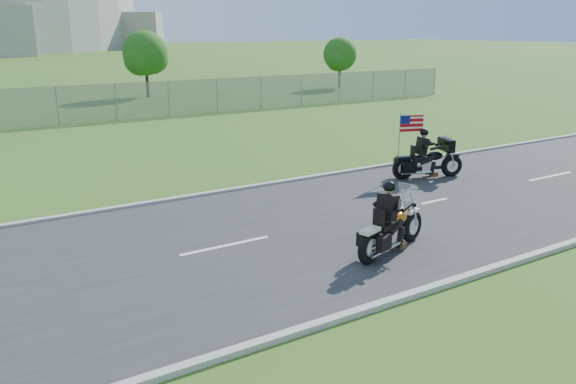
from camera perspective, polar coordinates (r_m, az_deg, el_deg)
ground at (r=13.80m, az=1.18°, el=-4.04°), size 420.00×420.00×0.00m
road at (r=13.79m, az=1.18°, el=-3.96°), size 120.00×8.00×0.04m
curb_north at (r=17.16m, az=-6.15°, el=0.12°), size 120.00×0.18×0.12m
curb_south at (r=10.87m, az=12.97°, el=-9.98°), size 120.00×0.18×0.12m
tree_fence_near at (r=42.99m, az=-14.25°, el=13.30°), size 3.52×3.28×4.75m
tree_fence_far at (r=48.61m, az=5.32°, el=13.59°), size 3.08×2.87×4.20m
motorcycle_lead at (r=12.52m, az=10.42°, el=-3.86°), size 2.46×1.10×1.70m
motorcycle_follow at (r=19.10m, az=14.00°, el=3.01°), size 2.44×1.20×2.09m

